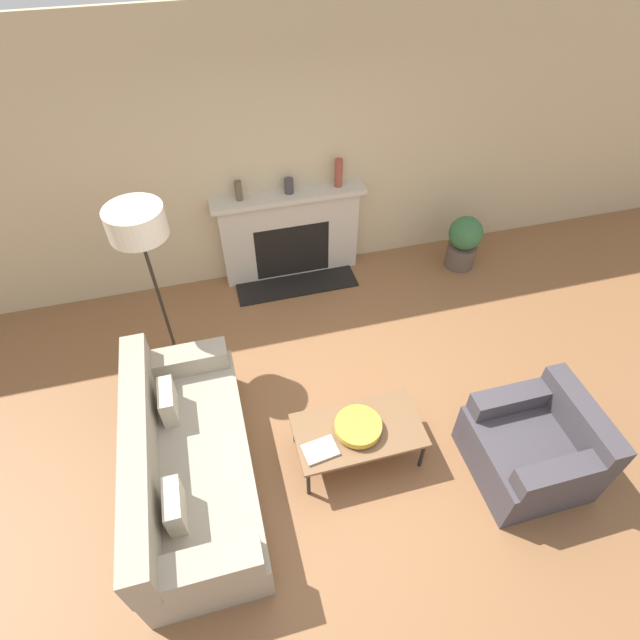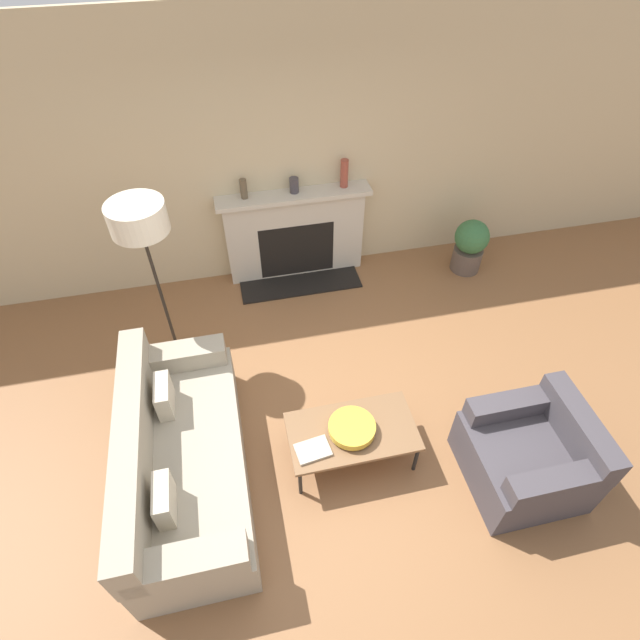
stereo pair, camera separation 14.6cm
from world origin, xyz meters
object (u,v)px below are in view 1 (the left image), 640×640
bowl (358,427)px  couch (187,465)px  potted_plant (464,241)px  mantel_vase_center_right (339,173)px  mantel_vase_left (238,191)px  mantel_vase_center_left (289,186)px  armchair_near (534,448)px  fireplace (290,236)px  coffee_table (358,431)px  book (320,450)px  floor_lamp (140,235)px

bowl → couch: bearing=176.7°
potted_plant → mantel_vase_center_right: bearing=164.5°
mantel_vase_left → mantel_vase_center_right: size_ratio=0.69×
mantel_vase_center_right → couch: bearing=-128.0°
potted_plant → mantel_vase_center_left: bearing=168.6°
armchair_near → mantel_vase_left: 3.71m
couch → mantel_vase_left: bearing=-19.2°
fireplace → bowl: bearing=-90.1°
armchair_near → coffee_table: (-1.36, 0.49, 0.05)m
book → mantel_vase_center_left: bearing=74.5°
bowl → coffee_table: bearing=44.2°
couch → coffee_table: (1.40, -0.07, 0.03)m
coffee_table → mantel_vase_left: 2.76m
mantel_vase_left → mantel_vase_center_right: (1.09, 0.00, 0.05)m
mantel_vase_center_right → bowl: bearing=-102.4°
fireplace → armchair_near: size_ratio=1.94×
coffee_table → mantel_vase_center_left: mantel_vase_center_left is taller
couch → coffee_table: size_ratio=1.90×
potted_plant → couch: bearing=-148.6°
armchair_near → coffee_table: 1.44m
armchair_near → mantel_vase_center_right: (-0.80, 3.07, 0.94)m
couch → coffee_table: couch is taller
bowl → potted_plant: (2.04, 2.18, -0.08)m
bowl → floor_lamp: bearing=133.7°
fireplace → couch: 2.86m
bowl → mantel_vase_center_left: 2.69m
book → floor_lamp: floor_lamp is taller
armchair_near → mantel_vase_center_left: 3.46m
coffee_table → mantel_vase_left: (-0.52, 2.58, 0.84)m
book → potted_plant: potted_plant is taller
book → mantel_vase_left: 2.81m
mantel_vase_left → potted_plant: (2.56, -0.41, -0.84)m
couch → potted_plant: bearing=-58.6°
floor_lamp → mantel_vase_center_right: size_ratio=5.82×
fireplace → floor_lamp: (-1.44, -1.07, 1.03)m
mantel_vase_center_right → mantel_vase_left: bearing=180.0°
couch → book: couch is taller
couch → floor_lamp: size_ratio=1.12×
mantel_vase_left → couch: bearing=-109.2°
armchair_near → mantel_vase_center_left: size_ratio=5.32×
couch → potted_plant: size_ratio=3.00×
coffee_table → mantel_vase_center_left: size_ratio=6.47×
armchair_near → book: bearing=-102.4°
book → floor_lamp: 2.26m
coffee_table → mantel_vase_left: size_ratio=4.96×
bowl → book: bearing=-163.0°
couch → mantel_vase_center_right: size_ratio=6.49×
mantel_vase_left → mantel_vase_center_left: (0.54, 0.00, -0.02)m
coffee_table → mantel_vase_center_left: bearing=89.7°
floor_lamp → mantel_vase_center_left: floor_lamp is taller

